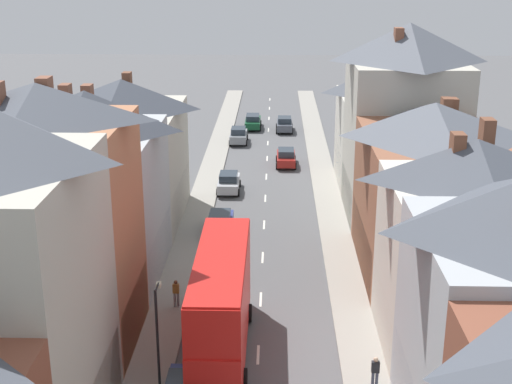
% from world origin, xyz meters
% --- Properties ---
extents(pavement_left, '(2.20, 104.00, 0.14)m').
position_xyz_m(pavement_left, '(-5.10, 38.00, 0.07)').
color(pavement_left, gray).
rests_on(pavement_left, ground).
extents(pavement_right, '(2.20, 104.00, 0.14)m').
position_xyz_m(pavement_right, '(5.10, 38.00, 0.07)').
color(pavement_right, gray).
rests_on(pavement_right, ground).
extents(centre_line_dashes, '(0.14, 97.80, 0.01)m').
position_xyz_m(centre_line_dashes, '(0.00, 36.00, 0.01)').
color(centre_line_dashes, silver).
rests_on(centre_line_dashes, ground).
extents(terrace_row_left, '(8.00, 54.50, 14.48)m').
position_xyz_m(terrace_row_left, '(-10.19, 14.78, 6.02)').
color(terrace_row_left, '#ADB2B7').
rests_on(terrace_row_left, ground).
extents(terrace_row_right, '(8.00, 61.89, 14.41)m').
position_xyz_m(terrace_row_right, '(10.19, 19.63, 5.82)').
color(terrace_row_right, '#935138').
rests_on(terrace_row_right, ground).
extents(double_decker_bus_lead, '(2.74, 10.80, 5.30)m').
position_xyz_m(double_decker_bus_lead, '(-1.81, 18.07, 2.82)').
color(double_decker_bus_lead, red).
rests_on(double_decker_bus_lead, ground).
extents(car_near_blue, '(1.90, 3.92, 1.67)m').
position_xyz_m(car_near_blue, '(1.80, 65.32, 0.84)').
color(car_near_blue, '#4C515B').
rests_on(car_near_blue, ground).
extents(car_parked_left_a, '(1.90, 3.99, 1.66)m').
position_xyz_m(car_parked_left_a, '(-3.10, 43.70, 0.83)').
color(car_parked_left_a, '#B7BABF').
rests_on(car_parked_left_a, ground).
extents(car_parked_right_a, '(1.90, 4.56, 1.62)m').
position_xyz_m(car_parked_right_a, '(-1.80, 66.74, 0.82)').
color(car_parked_right_a, '#144728').
rests_on(car_parked_right_a, ground).
extents(car_mid_black, '(1.90, 4.21, 1.65)m').
position_xyz_m(car_mid_black, '(-3.10, 34.13, 0.83)').
color(car_mid_black, navy).
rests_on(car_mid_black, ground).
extents(car_mid_white, '(1.90, 4.02, 1.69)m').
position_xyz_m(car_mid_white, '(-3.10, 59.95, 0.85)').
color(car_mid_white, gray).
rests_on(car_mid_white, ground).
extents(car_far_grey, '(1.90, 4.10, 1.63)m').
position_xyz_m(car_far_grey, '(1.80, 51.59, 0.82)').
color(car_far_grey, maroon).
rests_on(car_far_grey, ground).
extents(pedestrian_mid_right, '(0.36, 0.22, 1.61)m').
position_xyz_m(pedestrian_mid_right, '(5.38, 15.06, 1.03)').
color(pedestrian_mid_right, '#3D4256').
rests_on(pedestrian_mid_right, pavement_right).
extents(pedestrian_far_left, '(0.36, 0.22, 1.61)m').
position_xyz_m(pedestrian_far_left, '(-4.71, 22.75, 1.03)').
color(pedestrian_far_left, gray).
rests_on(pedestrian_far_left, pavement_left).
extents(street_lamp, '(0.20, 1.12, 5.50)m').
position_xyz_m(street_lamp, '(-4.25, 14.08, 3.24)').
color(street_lamp, black).
rests_on(street_lamp, ground).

